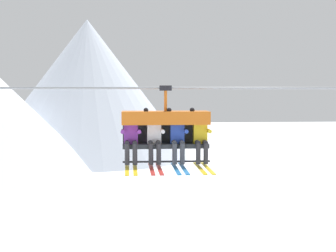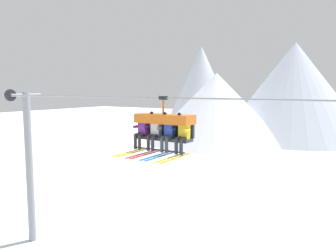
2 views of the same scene
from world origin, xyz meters
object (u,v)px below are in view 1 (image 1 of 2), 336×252
object	(u,v)px
skier_white	(154,136)
skier_yellow	(201,136)
chairlift_chair	(165,124)
skier_purple	(131,137)
skier_blue	(177,136)

from	to	relation	value
skier_white	skier_yellow	world-z (taller)	same
chairlift_chair	skier_purple	world-z (taller)	chairlift_chair
skier_blue	skier_yellow	xyz separation A→B (m)	(0.54, 0.00, 0.00)
skier_yellow	skier_white	bearing A→B (deg)	180.00
skier_purple	skier_yellow	bearing A→B (deg)	0.24
skier_white	skier_purple	bearing A→B (deg)	-179.27
chairlift_chair	skier_white	bearing A→B (deg)	-141.74
chairlift_chair	skier_yellow	world-z (taller)	chairlift_chair
skier_yellow	chairlift_chair	bearing A→B (deg)	165.04
skier_purple	chairlift_chair	bearing A→B (deg)	15.36
chairlift_chair	skier_yellow	size ratio (longest dim) A/B	1.20
chairlift_chair	skier_blue	bearing A→B (deg)	-38.96
skier_yellow	skier_blue	bearing A→B (deg)	180.00
skier_purple	skier_white	bearing A→B (deg)	0.73
skier_white	skier_yellow	bearing A→B (deg)	0.00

